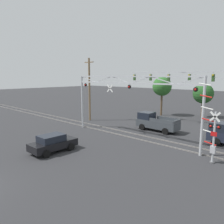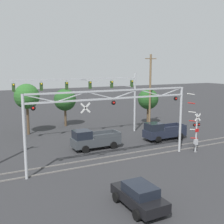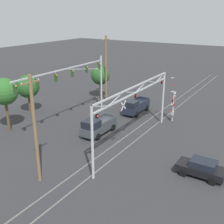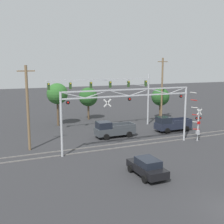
{
  "view_description": "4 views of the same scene",
  "coord_description": "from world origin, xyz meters",
  "px_view_note": "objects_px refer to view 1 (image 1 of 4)",
  "views": [
    {
      "loc": [
        13.75,
        -2.59,
        6.48
      ],
      "look_at": [
        -1.88,
        14.4,
        2.67
      ],
      "focal_mm": 35.0,
      "sensor_mm": 36.0,
      "label": 1
    },
    {
      "loc": [
        -11.09,
        -6.03,
        8.49
      ],
      "look_at": [
        0.18,
        15.6,
        4.5
      ],
      "focal_mm": 45.0,
      "sensor_mm": 36.0,
      "label": 2
    },
    {
      "loc": [
        -24.12,
        2.7,
        13.35
      ],
      "look_at": [
        -0.89,
        17.2,
        3.55
      ],
      "focal_mm": 45.0,
      "sensor_mm": 36.0,
      "label": 3
    },
    {
      "loc": [
        -13.86,
        -11.61,
        9.1
      ],
      "look_at": [
        -2.16,
        14.73,
        4.19
      ],
      "focal_mm": 45.0,
      "sensor_mm": 36.0,
      "label": 4
    }
  ],
  "objects_px": {
    "crossing_signal_mast": "(213,136)",
    "traffic_signal_span": "(201,83)",
    "sedan_waiting": "(53,143)",
    "utility_pole_left": "(89,89)",
    "background_tree_beyond_span": "(203,94)",
    "background_tree_far_right_verge": "(162,87)",
    "crossing_gantry": "(129,93)",
    "pickup_truck_lead": "(155,122)"
  },
  "relations": [
    {
      "from": "traffic_signal_span",
      "to": "utility_pole_left",
      "type": "xyz_separation_m",
      "value": [
        -13.6,
        -6.18,
        -0.94
      ]
    },
    {
      "from": "background_tree_beyond_span",
      "to": "utility_pole_left",
      "type": "bearing_deg",
      "value": -130.18
    },
    {
      "from": "pickup_truck_lead",
      "to": "background_tree_beyond_span",
      "type": "distance_m",
      "value": 12.55
    },
    {
      "from": "crossing_gantry",
      "to": "utility_pole_left",
      "type": "relative_size",
      "value": 1.69
    },
    {
      "from": "crossing_signal_mast",
      "to": "traffic_signal_span",
      "type": "distance_m",
      "value": 12.41
    },
    {
      "from": "crossing_signal_mast",
      "to": "traffic_signal_span",
      "type": "height_order",
      "value": "traffic_signal_span"
    },
    {
      "from": "traffic_signal_span",
      "to": "sedan_waiting",
      "type": "relative_size",
      "value": 3.86
    },
    {
      "from": "crossing_signal_mast",
      "to": "background_tree_far_right_verge",
      "type": "relative_size",
      "value": 0.94
    },
    {
      "from": "crossing_signal_mast",
      "to": "pickup_truck_lead",
      "type": "distance_m",
      "value": 10.27
    },
    {
      "from": "pickup_truck_lead",
      "to": "utility_pole_left",
      "type": "distance_m",
      "value": 11.08
    },
    {
      "from": "sedan_waiting",
      "to": "background_tree_far_right_verge",
      "type": "distance_m",
      "value": 22.54
    },
    {
      "from": "crossing_gantry",
      "to": "sedan_waiting",
      "type": "relative_size",
      "value": 3.77
    },
    {
      "from": "crossing_signal_mast",
      "to": "traffic_signal_span",
      "type": "relative_size",
      "value": 0.38
    },
    {
      "from": "utility_pole_left",
      "to": "crossing_gantry",
      "type": "bearing_deg",
      "value": -19.48
    },
    {
      "from": "utility_pole_left",
      "to": "background_tree_beyond_span",
      "type": "relative_size",
      "value": 1.68
    },
    {
      "from": "crossing_gantry",
      "to": "sedan_waiting",
      "type": "height_order",
      "value": "crossing_gantry"
    },
    {
      "from": "crossing_signal_mast",
      "to": "sedan_waiting",
      "type": "relative_size",
      "value": 1.48
    },
    {
      "from": "traffic_signal_span",
      "to": "background_tree_far_right_verge",
      "type": "bearing_deg",
      "value": 149.77
    },
    {
      "from": "crossing_gantry",
      "to": "background_tree_far_right_verge",
      "type": "bearing_deg",
      "value": 107.32
    },
    {
      "from": "crossing_gantry",
      "to": "crossing_signal_mast",
      "type": "distance_m",
      "value": 9.11
    },
    {
      "from": "crossing_signal_mast",
      "to": "traffic_signal_span",
      "type": "bearing_deg",
      "value": 115.82
    },
    {
      "from": "sedan_waiting",
      "to": "background_tree_beyond_span",
      "type": "xyz_separation_m",
      "value": [
        3.52,
        24.71,
        3.01
      ]
    },
    {
      "from": "crossing_gantry",
      "to": "crossing_signal_mast",
      "type": "xyz_separation_m",
      "value": [
        8.65,
        -0.94,
        -2.69
      ]
    },
    {
      "from": "sedan_waiting",
      "to": "pickup_truck_lead",
      "type": "bearing_deg",
      "value": 78.61
    },
    {
      "from": "sedan_waiting",
      "to": "crossing_signal_mast",
      "type": "bearing_deg",
      "value": 31.59
    },
    {
      "from": "crossing_signal_mast",
      "to": "sedan_waiting",
      "type": "bearing_deg",
      "value": -148.41
    },
    {
      "from": "crossing_gantry",
      "to": "crossing_signal_mast",
      "type": "height_order",
      "value": "crossing_gantry"
    },
    {
      "from": "sedan_waiting",
      "to": "background_tree_beyond_span",
      "type": "bearing_deg",
      "value": 81.89
    },
    {
      "from": "pickup_truck_lead",
      "to": "crossing_gantry",
      "type": "bearing_deg",
      "value": -92.83
    },
    {
      "from": "crossing_signal_mast",
      "to": "background_tree_far_right_verge",
      "type": "bearing_deg",
      "value": 130.57
    },
    {
      "from": "sedan_waiting",
      "to": "background_tree_far_right_verge",
      "type": "bearing_deg",
      "value": 95.72
    },
    {
      "from": "sedan_waiting",
      "to": "utility_pole_left",
      "type": "relative_size",
      "value": 0.45
    },
    {
      "from": "utility_pole_left",
      "to": "background_tree_beyond_span",
      "type": "height_order",
      "value": "utility_pole_left"
    },
    {
      "from": "crossing_signal_mast",
      "to": "background_tree_beyond_span",
      "type": "bearing_deg",
      "value": 112.4
    },
    {
      "from": "crossing_gantry",
      "to": "pickup_truck_lead",
      "type": "distance_m",
      "value": 6.15
    },
    {
      "from": "crossing_gantry",
      "to": "background_tree_beyond_span",
      "type": "distance_m",
      "value": 17.12
    },
    {
      "from": "crossing_gantry",
      "to": "sedan_waiting",
      "type": "distance_m",
      "value": 8.93
    },
    {
      "from": "traffic_signal_span",
      "to": "pickup_truck_lead",
      "type": "xyz_separation_m",
      "value": [
        -3.23,
        -4.91,
        -4.61
      ]
    },
    {
      "from": "sedan_waiting",
      "to": "traffic_signal_span",
      "type": "bearing_deg",
      "value": 71.74
    },
    {
      "from": "background_tree_beyond_span",
      "to": "background_tree_far_right_verge",
      "type": "bearing_deg",
      "value": -155.25
    },
    {
      "from": "sedan_waiting",
      "to": "background_tree_far_right_verge",
      "type": "height_order",
      "value": "background_tree_far_right_verge"
    },
    {
      "from": "crossing_gantry",
      "to": "crossing_signal_mast",
      "type": "bearing_deg",
      "value": -6.21
    }
  ]
}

